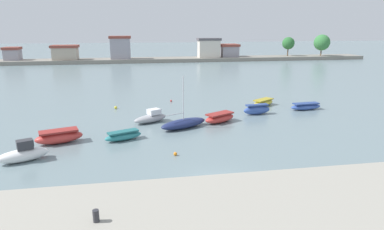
{
  "coord_description": "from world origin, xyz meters",
  "views": [
    {
      "loc": [
        -5.33,
        -20.09,
        10.54
      ],
      "look_at": [
        0.84,
        15.86,
        0.77
      ],
      "focal_mm": 31.38,
      "sensor_mm": 36.0,
      "label": 1
    }
  ],
  "objects_px": {
    "moored_boat_8": "(306,106)",
    "mooring_buoy_1": "(116,107)",
    "moored_boat_6": "(257,110)",
    "mooring_buoy_0": "(171,101)",
    "moored_boat_5": "(220,118)",
    "mooring_bollard": "(96,216)",
    "moored_boat_2": "(123,136)",
    "mooring_buoy_2": "(175,154)",
    "moored_boat_4": "(184,123)",
    "moored_boat_3": "(151,117)",
    "moored_boat_1": "(59,137)",
    "moored_boat_7": "(263,103)",
    "moored_boat_0": "(23,154)"
  },
  "relations": [
    {
      "from": "moored_boat_3",
      "to": "moored_boat_5",
      "type": "bearing_deg",
      "value": -38.14
    },
    {
      "from": "mooring_buoy_2",
      "to": "mooring_bollard",
      "type": "bearing_deg",
      "value": -112.2
    },
    {
      "from": "moored_boat_2",
      "to": "moored_boat_1",
      "type": "bearing_deg",
      "value": 156.5
    },
    {
      "from": "moored_boat_3",
      "to": "moored_boat_8",
      "type": "distance_m",
      "value": 20.15
    },
    {
      "from": "moored_boat_7",
      "to": "mooring_buoy_2",
      "type": "bearing_deg",
      "value": -163.92
    },
    {
      "from": "moored_boat_4",
      "to": "mooring_buoy_1",
      "type": "height_order",
      "value": "moored_boat_4"
    },
    {
      "from": "mooring_buoy_1",
      "to": "moored_boat_2",
      "type": "bearing_deg",
      "value": -84.14
    },
    {
      "from": "mooring_buoy_2",
      "to": "moored_boat_2",
      "type": "bearing_deg",
      "value": 132.7
    },
    {
      "from": "moored_boat_3",
      "to": "moored_boat_6",
      "type": "relative_size",
      "value": 1.19
    },
    {
      "from": "moored_boat_2",
      "to": "moored_boat_3",
      "type": "relative_size",
      "value": 0.89
    },
    {
      "from": "mooring_bollard",
      "to": "moored_boat_6",
      "type": "height_order",
      "value": "mooring_bollard"
    },
    {
      "from": "moored_boat_4",
      "to": "moored_boat_5",
      "type": "distance_m",
      "value": 4.55
    },
    {
      "from": "moored_boat_8",
      "to": "mooring_buoy_1",
      "type": "xyz_separation_m",
      "value": [
        -24.22,
        4.59,
        -0.23
      ]
    },
    {
      "from": "moored_boat_6",
      "to": "moored_boat_2",
      "type": "bearing_deg",
      "value": -163.16
    },
    {
      "from": "mooring_bollard",
      "to": "moored_boat_2",
      "type": "height_order",
      "value": "mooring_bollard"
    },
    {
      "from": "moored_boat_4",
      "to": "moored_boat_7",
      "type": "bearing_deg",
      "value": 8.62
    },
    {
      "from": "moored_boat_2",
      "to": "moored_boat_4",
      "type": "distance_m",
      "value": 6.86
    },
    {
      "from": "moored_boat_1",
      "to": "moored_boat_7",
      "type": "relative_size",
      "value": 1.13
    },
    {
      "from": "moored_boat_0",
      "to": "moored_boat_2",
      "type": "distance_m",
      "value": 8.65
    },
    {
      "from": "moored_boat_6",
      "to": "mooring_buoy_0",
      "type": "xyz_separation_m",
      "value": [
        -9.57,
        8.79,
        -0.46
      ]
    },
    {
      "from": "moored_boat_0",
      "to": "moored_boat_1",
      "type": "height_order",
      "value": "moored_boat_0"
    },
    {
      "from": "moored_boat_3",
      "to": "mooring_buoy_0",
      "type": "xyz_separation_m",
      "value": [
        3.36,
        10.06,
        -0.41
      ]
    },
    {
      "from": "moored_boat_7",
      "to": "moored_boat_8",
      "type": "xyz_separation_m",
      "value": [
        4.55,
        -3.1,
        -0.0
      ]
    },
    {
      "from": "moored_boat_6",
      "to": "mooring_bollard",
      "type": "bearing_deg",
      "value": -131.29
    },
    {
      "from": "moored_boat_2",
      "to": "moored_boat_6",
      "type": "bearing_deg",
      "value": 1.76
    },
    {
      "from": "moored_boat_4",
      "to": "moored_boat_6",
      "type": "relative_size",
      "value": 1.6
    },
    {
      "from": "moored_boat_2",
      "to": "moored_boat_6",
      "type": "xyz_separation_m",
      "value": [
        15.84,
        6.94,
        0.18
      ]
    },
    {
      "from": "mooring_buoy_0",
      "to": "mooring_buoy_2",
      "type": "height_order",
      "value": "mooring_buoy_2"
    },
    {
      "from": "mooring_buoy_0",
      "to": "mooring_buoy_2",
      "type": "distance_m",
      "value": 20.57
    },
    {
      "from": "moored_boat_0",
      "to": "moored_boat_5",
      "type": "relative_size",
      "value": 0.96
    },
    {
      "from": "moored_boat_8",
      "to": "mooring_buoy_1",
      "type": "relative_size",
      "value": 11.45
    },
    {
      "from": "moored_boat_2",
      "to": "mooring_buoy_0",
      "type": "height_order",
      "value": "moored_boat_2"
    },
    {
      "from": "moored_boat_1",
      "to": "mooring_bollard",
      "type": "bearing_deg",
      "value": -90.65
    },
    {
      "from": "moored_boat_0",
      "to": "moored_boat_8",
      "type": "xyz_separation_m",
      "value": [
        30.65,
        11.99,
        -0.19
      ]
    },
    {
      "from": "moored_boat_2",
      "to": "moored_boat_6",
      "type": "height_order",
      "value": "moored_boat_6"
    },
    {
      "from": "mooring_bollard",
      "to": "moored_boat_0",
      "type": "bearing_deg",
      "value": 118.22
    },
    {
      "from": "moored_boat_4",
      "to": "mooring_buoy_1",
      "type": "relative_size",
      "value": 15.11
    },
    {
      "from": "moored_boat_5",
      "to": "moored_boat_1",
      "type": "bearing_deg",
      "value": 166.14
    },
    {
      "from": "moored_boat_3",
      "to": "moored_boat_7",
      "type": "relative_size",
      "value": 1.06
    },
    {
      "from": "mooring_bollard",
      "to": "moored_boat_2",
      "type": "xyz_separation_m",
      "value": [
        0.65,
        17.08,
        -1.94
      ]
    },
    {
      "from": "moored_boat_6",
      "to": "mooring_buoy_0",
      "type": "bearing_deg",
      "value": 130.61
    },
    {
      "from": "moored_boat_0",
      "to": "moored_boat_1",
      "type": "xyz_separation_m",
      "value": [
        1.93,
        4.04,
        -0.02
      ]
    },
    {
      "from": "moored_boat_8",
      "to": "mooring_buoy_0",
      "type": "bearing_deg",
      "value": 150.79
    },
    {
      "from": "moored_boat_5",
      "to": "moored_boat_6",
      "type": "bearing_deg",
      "value": -2.37
    },
    {
      "from": "moored_boat_4",
      "to": "mooring_bollard",
      "type": "bearing_deg",
      "value": -134.77
    },
    {
      "from": "moored_boat_2",
      "to": "mooring_buoy_1",
      "type": "xyz_separation_m",
      "value": [
        -1.3,
        12.7,
        -0.24
      ]
    },
    {
      "from": "moored_boat_0",
      "to": "moored_boat_7",
      "type": "bearing_deg",
      "value": 6.53
    },
    {
      "from": "moored_boat_5",
      "to": "mooring_buoy_0",
      "type": "bearing_deg",
      "value": 82.19
    },
    {
      "from": "moored_boat_5",
      "to": "mooring_buoy_1",
      "type": "height_order",
      "value": "moored_boat_5"
    },
    {
      "from": "mooring_bollard",
      "to": "moored_boat_8",
      "type": "distance_m",
      "value": 34.55
    }
  ]
}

